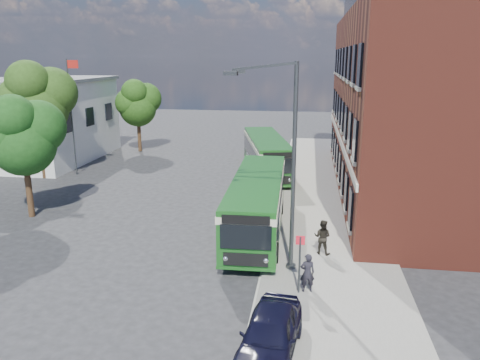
% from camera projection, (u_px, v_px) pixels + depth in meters
% --- Properties ---
extents(ground, '(120.00, 120.00, 0.00)m').
position_uv_depth(ground, '(188.00, 246.00, 23.32)').
color(ground, '#242427').
rests_on(ground, ground).
extents(pavement, '(6.00, 48.00, 0.15)m').
position_uv_depth(pavement, '(325.00, 203.00, 29.97)').
color(pavement, gray).
rests_on(pavement, ground).
extents(kerb_line, '(0.12, 48.00, 0.01)m').
position_uv_depth(kerb_line, '(278.00, 202.00, 30.41)').
color(kerb_line, beige).
rests_on(kerb_line, ground).
extents(brick_office, '(12.10, 26.00, 14.20)m').
position_uv_depth(brick_office, '(435.00, 91.00, 31.05)').
color(brick_office, maroon).
rests_on(brick_office, ground).
extents(white_building, '(9.40, 13.40, 7.30)m').
position_uv_depth(white_building, '(43.00, 119.00, 42.12)').
color(white_building, silver).
rests_on(white_building, ground).
extents(flagpole, '(0.95, 0.10, 9.00)m').
position_uv_depth(flagpole, '(72.00, 113.00, 36.23)').
color(flagpole, '#343739').
rests_on(flagpole, ground).
extents(street_lamp, '(2.96, 2.38, 9.00)m').
position_uv_depth(street_lamp, '(285.00, 165.00, 19.50)').
color(street_lamp, '#343739').
rests_on(street_lamp, ground).
extents(bus_stop_sign, '(0.35, 0.08, 2.52)m').
position_uv_depth(bus_stop_sign, '(300.00, 261.00, 18.13)').
color(bus_stop_sign, '#343739').
rests_on(bus_stop_sign, ground).
extents(bus_front, '(2.89, 11.65, 3.02)m').
position_uv_depth(bus_front, '(257.00, 199.00, 24.80)').
color(bus_front, '#174F18').
rests_on(bus_front, ground).
extents(bus_rear, '(5.00, 11.39, 3.02)m').
position_uv_depth(bus_rear, '(266.00, 152.00, 37.14)').
color(bus_rear, '#1A521B').
rests_on(bus_rear, ground).
extents(parked_car, '(2.13, 4.37, 1.43)m').
position_uv_depth(parked_car, '(270.00, 334.00, 14.45)').
color(parked_car, black).
rests_on(parked_car, pavement).
extents(pedestrian_a, '(0.65, 0.49, 1.60)m').
position_uv_depth(pedestrian_a, '(307.00, 273.00, 18.36)').
color(pedestrian_a, black).
rests_on(pedestrian_a, pavement).
extents(pedestrian_b, '(0.97, 0.85, 1.67)m').
position_uv_depth(pedestrian_b, '(322.00, 237.00, 21.90)').
color(pedestrian_b, black).
rests_on(pedestrian_b, pavement).
extents(tree_left, '(4.28, 4.07, 7.22)m').
position_uv_depth(tree_left, '(23.00, 135.00, 26.38)').
color(tree_left, '#331F12').
rests_on(tree_left, ground).
extents(tree_mid, '(5.30, 5.04, 8.95)m').
position_uv_depth(tree_mid, '(37.00, 99.00, 34.83)').
color(tree_mid, '#331F12').
rests_on(tree_mid, ground).
extents(tree_right, '(4.20, 4.00, 7.10)m').
position_uv_depth(tree_right, '(138.00, 103.00, 45.47)').
color(tree_right, '#331F12').
rests_on(tree_right, ground).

